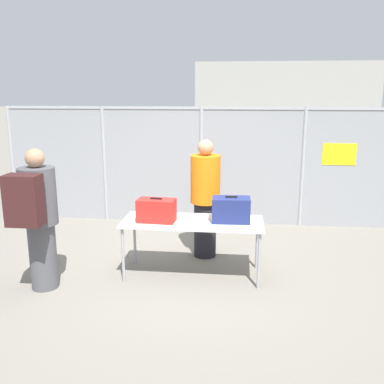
# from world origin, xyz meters

# --- Properties ---
(ground_plane) EXTENTS (120.00, 120.00, 0.00)m
(ground_plane) POSITION_xyz_m (0.00, 0.00, 0.00)
(ground_plane) COLOR slate
(fence_section) EXTENTS (7.66, 0.07, 2.23)m
(fence_section) POSITION_xyz_m (0.02, 2.48, 1.16)
(fence_section) COLOR #9EA0A5
(fence_section) RESTS_ON ground_plane
(inspection_table) EXTENTS (1.91, 0.77, 0.79)m
(inspection_table) POSITION_xyz_m (0.11, 0.00, 0.73)
(inspection_table) COLOR silver
(inspection_table) RESTS_ON ground_plane
(suitcase_red) EXTENTS (0.52, 0.29, 0.33)m
(suitcase_red) POSITION_xyz_m (-0.38, -0.07, 0.94)
(suitcase_red) COLOR red
(suitcase_red) RESTS_ON inspection_table
(suitcase_navy) EXTENTS (0.52, 0.31, 0.36)m
(suitcase_navy) POSITION_xyz_m (0.62, 0.03, 0.96)
(suitcase_navy) COLOR navy
(suitcase_navy) RESTS_ON inspection_table
(traveler_hooded) EXTENTS (0.45, 0.70, 1.83)m
(traveler_hooded) POSITION_xyz_m (-1.78, -0.66, 1.01)
(traveler_hooded) COLOR #4C4C51
(traveler_hooded) RESTS_ON ground_plane
(security_worker_near) EXTENTS (0.45, 0.45, 1.82)m
(security_worker_near) POSITION_xyz_m (0.22, 0.74, 0.94)
(security_worker_near) COLOR black
(security_worker_near) RESTS_ON ground_plane
(utility_trailer) EXTENTS (3.91, 1.98, 0.71)m
(utility_trailer) POSITION_xyz_m (1.79, 3.92, 0.41)
(utility_trailer) COLOR #B2B2B7
(utility_trailer) RESTS_ON ground_plane
(distant_hangar) EXTENTS (17.27, 12.03, 5.15)m
(distant_hangar) POSITION_xyz_m (5.01, 42.19, 2.57)
(distant_hangar) COLOR #999993
(distant_hangar) RESTS_ON ground_plane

